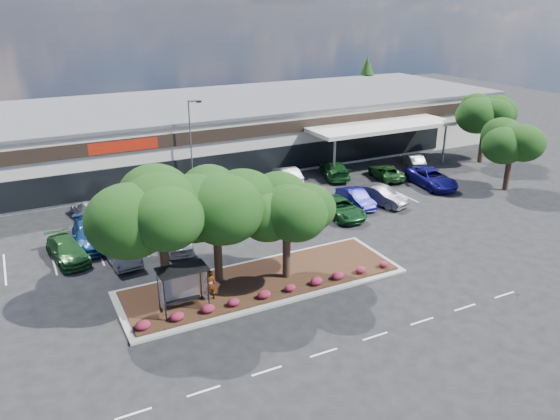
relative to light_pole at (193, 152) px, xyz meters
name	(u,v)px	position (x,y,z in m)	size (l,w,h in m)	color
ground	(323,305)	(0.09, -22.98, -3.72)	(160.00, 160.00, 0.00)	black
retail_store	(162,134)	(0.16, 10.92, -0.57)	(80.40, 25.20, 6.25)	silver
landscape_island	(263,281)	(-1.91, -18.98, -3.60)	(18.00, 6.00, 0.26)	#A09F9B
lane_markings	(249,240)	(-0.05, -12.56, -3.72)	(33.12, 20.06, 0.01)	silver
shrub_row	(278,290)	(-1.91, -21.08, -3.21)	(17.00, 0.80, 0.50)	maroon
bus_shelter	(182,276)	(-7.41, -20.04, -1.42)	(2.75, 1.55, 2.59)	black
island_tree_west	(163,237)	(-7.91, -18.48, 0.48)	(7.20, 7.20, 7.89)	#15350F
island_tree_mid	(217,226)	(-4.41, -17.78, 0.20)	(6.60, 6.60, 7.32)	#15350F
island_tree_east	(287,229)	(-0.41, -19.28, -0.21)	(5.80, 5.80, 6.50)	#15350F
tree_east_near	(510,156)	(26.09, -12.98, -0.47)	(5.60, 5.60, 6.51)	#15350F
tree_east_far	(484,128)	(31.09, -4.98, 0.09)	(6.40, 6.40, 7.62)	#15350F
conifer_north_east	(366,87)	(34.09, 21.02, 0.78)	(3.96, 3.96, 9.00)	#15350F
person_waiting	(210,285)	(-5.70, -19.77, -2.53)	(0.68, 0.45, 1.86)	#594C47
light_pole	(193,152)	(0.00, 0.00, 0.00)	(1.43, 0.50, 8.48)	#A09F9B
survey_stake	(517,298)	(9.85, -28.35, -3.08)	(0.08, 0.14, 0.99)	#A27E55
car_0	(67,250)	(-12.43, -9.95, -3.00)	(2.02, 4.97, 1.44)	#1D4B20
car_1	(89,235)	(-10.70, -8.16, -2.92)	(2.25, 5.55, 1.61)	navy
car_2	(119,249)	(-9.26, -11.64, -2.89)	(1.75, 5.02, 1.65)	#5C5C64
car_3	(177,238)	(-5.19, -11.49, -2.92)	(1.89, 4.70, 1.60)	silver
car_4	(228,216)	(-0.20, -8.88, -3.05)	(1.58, 3.94, 1.34)	black
car_5	(340,208)	(8.59, -11.63, -2.97)	(2.48, 5.38, 1.49)	#18491F
car_6	(381,195)	(13.30, -10.78, -2.92)	(1.70, 4.89, 1.61)	#4D4C52
car_7	(356,198)	(11.09, -10.22, -2.98)	(1.57, 4.51, 1.49)	navy
car_8	(432,178)	(20.62, -9.01, -2.89)	(2.76, 5.98, 1.66)	navy
car_9	(90,209)	(-9.77, -2.55, -3.02)	(1.98, 4.87, 1.41)	#B8B8B8
car_10	(130,210)	(-6.87, -4.06, -3.01)	(2.36, 5.12, 1.42)	silver
car_11	(170,198)	(-3.16, -2.92, -3.01)	(1.99, 4.88, 1.42)	navy
car_12	(170,196)	(-3.12, -2.81, -2.87)	(1.81, 5.19, 1.71)	maroon
car_13	(289,189)	(7.07, -5.41, -3.01)	(1.50, 4.30, 1.42)	black
car_14	(287,175)	(8.87, -1.74, -2.94)	(1.65, 4.73, 1.56)	silver
car_15	(335,169)	(13.86, -2.43, -2.90)	(2.31, 5.69, 1.65)	#15461C
car_16	(386,172)	(18.18, -5.12, -3.03)	(2.28, 4.94, 1.37)	#1A461A
car_17	(413,161)	(23.25, -3.23, -3.02)	(1.49, 4.27, 1.41)	#57575E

